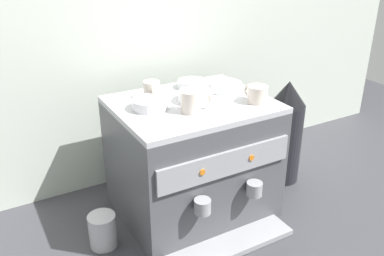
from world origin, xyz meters
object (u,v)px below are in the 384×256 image
object	(u,v)px
ceramic_cup_1	(192,101)
espresso_machine	(193,158)
ceramic_bowl_0	(150,104)
ceramic_cup_0	(152,90)
ceramic_bowl_3	(195,96)
milk_pitcher	(103,231)
ceramic_bowl_1	(225,87)
coffee_grinder	(285,132)
ceramic_cup_2	(257,94)
ceramic_bowl_2	(192,84)

from	to	relation	value
ceramic_cup_1	espresso_machine	bearing A→B (deg)	59.24
ceramic_bowl_0	ceramic_cup_0	bearing A→B (deg)	61.58
ceramic_bowl_3	milk_pitcher	xyz separation A→B (m)	(-0.40, -0.05, -0.41)
espresso_machine	ceramic_bowl_3	xyz separation A→B (m)	(0.01, 0.01, 0.25)
espresso_machine	ceramic_cup_1	bearing A→B (deg)	-120.76
espresso_machine	ceramic_bowl_0	distance (m)	0.29
ceramic_bowl_0	ceramic_bowl_1	world-z (taller)	ceramic_bowl_0
coffee_grinder	milk_pitcher	size ratio (longest dim) A/B	3.71
ceramic_cup_2	milk_pitcher	distance (m)	0.73
ceramic_cup_2	ceramic_bowl_1	distance (m)	0.16
espresso_machine	coffee_grinder	xyz separation A→B (m)	(0.46, 0.00, 0.00)
milk_pitcher	ceramic_cup_0	bearing A→B (deg)	27.81
ceramic_bowl_3	milk_pitcher	bearing A→B (deg)	-173.52
espresso_machine	ceramic_cup_1	xyz separation A→B (m)	(-0.05, -0.08, 0.27)
ceramic_bowl_2	ceramic_bowl_0	bearing A→B (deg)	-152.71
ceramic_bowl_3	coffee_grinder	world-z (taller)	ceramic_bowl_3
espresso_machine	ceramic_cup_2	size ratio (longest dim) A/B	5.27
ceramic_cup_0	ceramic_bowl_1	size ratio (longest dim) A/B	0.74
ceramic_bowl_1	milk_pitcher	distance (m)	0.70
ceramic_cup_0	ceramic_bowl_1	xyz separation A→B (m)	(0.28, -0.06, -0.02)
espresso_machine	ceramic_cup_1	distance (m)	0.28
ceramic_cup_2	ceramic_bowl_3	size ratio (longest dim) A/B	0.85
ceramic_cup_0	milk_pitcher	distance (m)	0.53
ceramic_cup_0	coffee_grinder	xyz separation A→B (m)	(0.57, -0.10, -0.26)
ceramic_cup_0	ceramic_bowl_2	xyz separation A→B (m)	(0.19, 0.04, -0.02)
ceramic_bowl_0	ceramic_bowl_2	bearing A→B (deg)	27.29
ceramic_cup_1	ceramic_bowl_0	world-z (taller)	ceramic_cup_1
ceramic_bowl_3	ceramic_bowl_2	bearing A→B (deg)	65.07
ceramic_bowl_2	milk_pitcher	bearing A→B (deg)	-158.78
ceramic_bowl_3	coffee_grinder	bearing A→B (deg)	-0.70
ceramic_bowl_0	milk_pitcher	world-z (taller)	ceramic_bowl_0
ceramic_cup_0	ceramic_bowl_2	bearing A→B (deg)	10.59
ceramic_bowl_1	ceramic_cup_2	bearing A→B (deg)	-79.33
ceramic_cup_2	ceramic_cup_0	bearing A→B (deg)	145.39
ceramic_cup_2	ceramic_bowl_3	distance (m)	0.22
espresso_machine	ceramic_bowl_3	bearing A→B (deg)	22.41
ceramic_cup_0	ceramic_bowl_1	distance (m)	0.29
espresso_machine	ceramic_cup_2	world-z (taller)	ceramic_cup_2
ceramic_cup_2	espresso_machine	bearing A→B (deg)	151.10
ceramic_bowl_1	ceramic_bowl_3	bearing A→B (deg)	-165.51
ceramic_cup_2	ceramic_bowl_2	xyz separation A→B (m)	(-0.12, 0.25, -0.02)
ceramic_bowl_3	ceramic_bowl_0	bearing A→B (deg)	175.91
espresso_machine	ceramic_bowl_0	world-z (taller)	ceramic_bowl_0
ceramic_cup_0	ceramic_bowl_2	size ratio (longest dim) A/B	0.84
ceramic_bowl_2	coffee_grinder	bearing A→B (deg)	-19.93
espresso_machine	ceramic_bowl_1	bearing A→B (deg)	15.21
ceramic_bowl_2	coffee_grinder	distance (m)	0.47
ceramic_bowl_1	coffee_grinder	xyz separation A→B (m)	(0.29, -0.05, -0.24)
ceramic_bowl_0	ceramic_bowl_1	xyz separation A→B (m)	(0.33, 0.03, -0.00)
ceramic_cup_0	coffee_grinder	distance (m)	0.64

